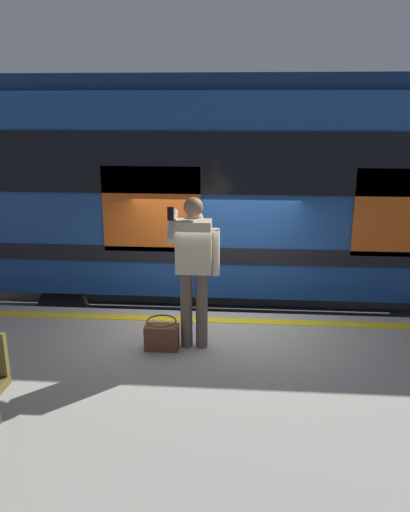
% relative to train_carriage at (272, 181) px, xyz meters
% --- Properties ---
extents(ground_plane, '(26.38, 26.38, 0.00)m').
position_rel_train_carriage_xyz_m(ground_plane, '(0.89, 2.17, -2.59)').
color(ground_plane, '#4C4742').
extents(platform, '(17.59, 4.40, 1.07)m').
position_rel_train_carriage_xyz_m(platform, '(0.89, 4.37, -2.06)').
color(platform, '#9E998E').
rests_on(platform, ground).
extents(safety_line, '(17.24, 0.16, 0.01)m').
position_rel_train_carriage_xyz_m(safety_line, '(0.89, 2.47, -1.52)').
color(safety_line, yellow).
rests_on(safety_line, platform).
extents(track_rail_near, '(22.87, 0.08, 0.16)m').
position_rel_train_carriage_xyz_m(track_rail_near, '(0.89, 0.71, -2.51)').
color(track_rail_near, slate).
rests_on(track_rail_near, ground).
extents(track_rail_far, '(22.87, 0.08, 0.16)m').
position_rel_train_carriage_xyz_m(track_rail_far, '(0.89, -0.72, -2.51)').
color(track_rail_far, slate).
rests_on(track_rail_far, ground).
extents(train_carriage, '(10.57, 2.74, 4.11)m').
position_rel_train_carriage_xyz_m(train_carriage, '(0.00, 0.00, 0.00)').
color(train_carriage, '#1E478C').
rests_on(train_carriage, ground).
extents(passenger, '(0.57, 0.55, 1.80)m').
position_rel_train_carriage_xyz_m(passenger, '(1.03, 3.22, -0.46)').
color(passenger, brown).
rests_on(passenger, platform).
extents(handbag, '(0.40, 0.36, 0.37)m').
position_rel_train_carriage_xyz_m(handbag, '(1.41, 3.33, -1.36)').
color(handbag, '#59331E').
rests_on(handbag, platform).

